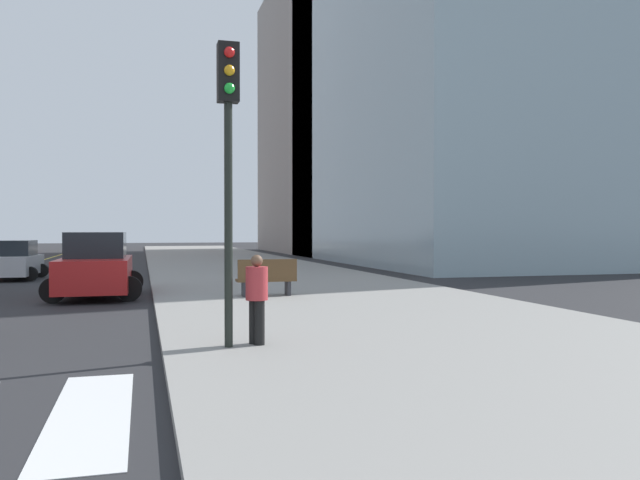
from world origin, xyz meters
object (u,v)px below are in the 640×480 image
car_red_fifth (96,267)px  car_blue_third (84,244)px  pedestrian_waiting_east (257,295)px  traffic_light_near_corner (228,135)px  park_bench (267,278)px  car_silver_second (15,261)px

car_red_fifth → car_blue_third: bearing=-84.0°
pedestrian_waiting_east → traffic_light_near_corner: bearing=79.4°
traffic_light_near_corner → park_bench: 9.03m
car_silver_second → pedestrian_waiting_east: pedestrian_waiting_east is taller
car_blue_third → pedestrian_waiting_east: bearing=96.8°
park_bench → car_red_fifth: bearing=63.1°
car_silver_second → pedestrian_waiting_east: 20.70m
car_silver_second → pedestrian_waiting_east: (7.28, -19.38, 0.22)m
car_silver_second → car_red_fifth: (3.93, -8.75, 0.18)m
car_red_fifth → traffic_light_near_corner: size_ratio=0.91×
park_bench → pedestrian_waiting_east: pedestrian_waiting_east is taller
car_blue_third → pedestrian_waiting_east: (7.00, -50.91, 0.15)m
car_blue_third → traffic_light_near_corner: bearing=96.2°
car_blue_third → car_red_fifth: (3.65, -40.28, 0.11)m
pedestrian_waiting_east → car_red_fifth: bearing=-9.0°
car_silver_second → park_bench: (8.99, -11.32, -0.11)m
traffic_light_near_corner → park_bench: (2.22, 8.20, -3.07)m
car_blue_third → car_red_fifth: 40.45m
car_red_fifth → pedestrian_waiting_east: (3.35, -10.62, 0.04)m
park_bench → car_silver_second: bearing=38.4°
traffic_light_near_corner → pedestrian_waiting_east: size_ratio=3.30×
car_silver_second → car_red_fifth: size_ratio=0.83×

